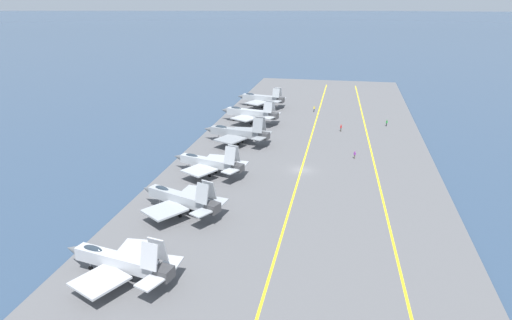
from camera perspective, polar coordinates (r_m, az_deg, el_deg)
The scene contains 14 objects.
ground_plane at distance 91.11m, azimuth 5.66°, elevation -1.47°, with size 2000.00×2000.00×0.00m, color #2D425B.
carrier_deck at distance 91.04m, azimuth 5.67°, elevation -1.36°, with size 206.35×53.20×0.40m, color #565659.
deck_stripe_foul_line at distance 90.88m, azimuth 14.88°, elevation -1.86°, with size 185.72×0.36×0.01m, color yellow.
deck_stripe_centerline at distance 90.96m, azimuth 5.67°, elevation -1.24°, with size 185.72×0.36×0.01m, color yellow.
parked_jet_nearest at distance 58.73m, azimuth -16.73°, elevation -12.04°, with size 13.16×15.55×6.43m.
parked_jet_second at distance 72.86m, azimuth -9.43°, elevation -4.78°, with size 13.52×15.36×6.50m.
parked_jet_third at distance 87.69m, azimuth -5.87°, elevation -0.30°, with size 12.34×15.53×6.60m.
parked_jet_fourth at distance 105.98m, azimuth -2.38°, elevation 3.45°, with size 13.78×16.57×6.87m.
parked_jet_fifth at distance 123.40m, azimuth -0.80°, elevation 5.88°, with size 12.78×16.92×6.47m.
parked_jet_sixth at distance 141.70m, azimuth 0.65°, elevation 7.71°, with size 13.97×15.41×6.36m.
crew_green_vest at distance 125.48m, azimuth 16.03°, elevation 4.51°, with size 0.43×0.46×1.78m.
crew_purple_vest at distance 98.64m, azimuth 12.23°, elevation 0.68°, with size 0.43×0.46×1.71m.
crew_red_vest at distance 117.91m, azimuth 10.58°, elevation 4.00°, with size 0.45×0.39×1.82m.
crew_yellow_vest at distance 137.10m, azimuth 7.28°, elevation 6.39°, with size 0.26×0.38×1.75m.
Camera 1 is at (-84.51, -7.84, 33.13)m, focal length 32.00 mm.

